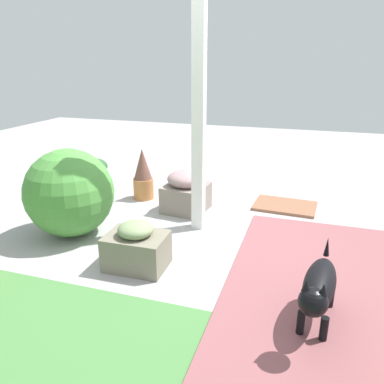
# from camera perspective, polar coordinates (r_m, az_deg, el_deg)

# --- Properties ---
(ground_plane) EXTENTS (12.00, 12.00, 0.00)m
(ground_plane) POSITION_cam_1_polar(r_m,az_deg,el_deg) (3.39, 3.61, -7.18)
(ground_plane) COLOR #A49FA2
(brick_path) EXTENTS (1.80, 2.40, 0.02)m
(brick_path) POSITION_cam_1_polar(r_m,az_deg,el_deg) (2.84, 24.09, -14.56)
(brick_path) COLOR #874D51
(brick_path) RESTS_ON ground
(porch_pillar) EXTENTS (0.11, 0.11, 2.59)m
(porch_pillar) POSITION_cam_1_polar(r_m,az_deg,el_deg) (3.31, 1.07, 15.53)
(porch_pillar) COLOR white
(porch_pillar) RESTS_ON ground
(stone_planter_nearest) EXTENTS (0.46, 0.48, 0.44)m
(stone_planter_nearest) POSITION_cam_1_polar(r_m,az_deg,el_deg) (3.95, -0.90, 0.10)
(stone_planter_nearest) COLOR gray
(stone_planter_nearest) RESTS_ON ground
(stone_planter_mid) EXTENTS (0.46, 0.35, 0.37)m
(stone_planter_mid) POSITION_cam_1_polar(r_m,az_deg,el_deg) (2.93, -8.35, -8.23)
(stone_planter_mid) COLOR slate
(stone_planter_mid) RESTS_ON ground
(round_shrub) EXTENTS (0.79, 0.79, 0.79)m
(round_shrub) POSITION_cam_1_polar(r_m,az_deg,el_deg) (3.53, -17.98, -0.12)
(round_shrub) COLOR #4A8D3C
(round_shrub) RESTS_ON ground
(terracotta_pot_broad) EXTENTS (0.30, 0.30, 0.42)m
(terracotta_pot_broad) POSITION_cam_1_polar(r_m,az_deg,el_deg) (4.59, -14.40, 2.69)
(terracotta_pot_broad) COLOR #CA7340
(terracotta_pot_broad) RESTS_ON ground
(terracotta_pot_spiky) EXTENTS (0.23, 0.23, 0.58)m
(terracotta_pot_spiky) POSITION_cam_1_polar(r_m,az_deg,el_deg) (4.32, -7.40, 2.52)
(terracotta_pot_spiky) COLOR #BC7540
(terracotta_pot_spiky) RESTS_ON ground
(dog) EXTENTS (0.25, 0.68, 0.46)m
(dog) POSITION_cam_1_polar(r_m,az_deg,el_deg) (2.37, 18.53, -13.48)
(dog) COLOR black
(dog) RESTS_ON ground
(doormat) EXTENTS (0.67, 0.50, 0.03)m
(doormat) POSITION_cam_1_polar(r_m,az_deg,el_deg) (4.22, 13.81, -2.04)
(doormat) COLOR brown
(doormat) RESTS_ON ground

